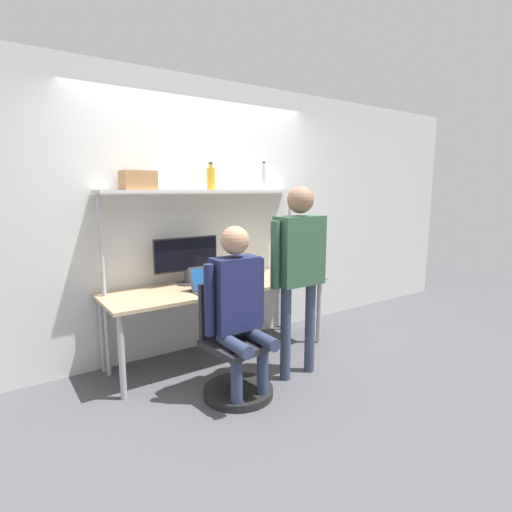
{
  "coord_description": "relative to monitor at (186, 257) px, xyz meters",
  "views": [
    {
      "loc": [
        -1.83,
        -2.9,
        1.63
      ],
      "look_at": [
        0.05,
        -0.18,
        1.07
      ],
      "focal_mm": 28.0,
      "sensor_mm": 36.0,
      "label": 1
    }
  ],
  "objects": [
    {
      "name": "bottle_clear",
      "position": [
        0.91,
        -0.0,
        0.76
      ],
      "size": [
        0.06,
        0.06,
        0.29
      ],
      "color": "silver",
      "rests_on": "shelf_unit"
    },
    {
      "name": "storage_box",
      "position": [
        -0.43,
        -0.0,
        0.72
      ],
      "size": [
        0.28,
        0.21,
        0.16
      ],
      "color": "#B27A47",
      "rests_on": "shelf_unit"
    },
    {
      "name": "desk",
      "position": [
        0.25,
        -0.2,
        -0.33
      ],
      "size": [
        2.19,
        0.71,
        0.72
      ],
      "color": "tan",
      "rests_on": "ground_plane"
    },
    {
      "name": "person_standing",
      "position": [
        0.6,
        -0.94,
        0.07
      ],
      "size": [
        0.59,
        0.22,
        1.65
      ],
      "color": "#38425B",
      "rests_on": "ground_plane"
    },
    {
      "name": "person_seated",
      "position": [
        -0.02,
        -0.95,
        -0.19
      ],
      "size": [
        0.53,
        0.47,
        1.36
      ],
      "color": "#2D3856",
      "rests_on": "ground_plane"
    },
    {
      "name": "ground_plane",
      "position": [
        0.25,
        -0.57,
        -0.99
      ],
      "size": [
        12.0,
        12.0,
        0.0
      ],
      "primitive_type": "plane",
      "color": "#4C4C51"
    },
    {
      "name": "laptop",
      "position": [
        0.06,
        -0.34,
        -0.2
      ],
      "size": [
        0.34,
        0.23,
        0.22
      ],
      "color": "#333338",
      "rests_on": "desk"
    },
    {
      "name": "monitor",
      "position": [
        0.0,
        0.0,
        0.0
      ],
      "size": [
        0.65,
        0.2,
        0.46
      ],
      "color": "#333338",
      "rests_on": "desk"
    },
    {
      "name": "wall_back",
      "position": [
        0.25,
        0.19,
        0.36
      ],
      "size": [
        8.0,
        0.06,
        2.7
      ],
      "color": "silver",
      "rests_on": "ground_plane"
    },
    {
      "name": "cell_phone",
      "position": [
        0.31,
        -0.36,
        -0.26
      ],
      "size": [
        0.07,
        0.15,
        0.01
      ],
      "color": "#264C8C",
      "rests_on": "desk"
    },
    {
      "name": "bottle_amber",
      "position": [
        0.28,
        -0.0,
        0.74
      ],
      "size": [
        0.08,
        0.08,
        0.26
      ],
      "color": "gold",
      "rests_on": "shelf_unit"
    },
    {
      "name": "shelf_unit",
      "position": [
        0.25,
        -0.0,
        0.45
      ],
      "size": [
        2.08,
        0.3,
        1.62
      ],
      "color": "silver",
      "rests_on": "ground_plane"
    },
    {
      "name": "office_chair",
      "position": [
        -0.02,
        -0.91,
        -0.71
      ],
      "size": [
        0.56,
        0.56,
        0.9
      ],
      "color": "black",
      "rests_on": "ground_plane"
    }
  ]
}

